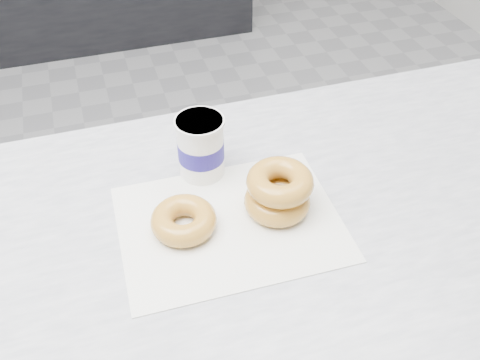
{
  "coord_description": "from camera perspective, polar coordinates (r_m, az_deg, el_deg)",
  "views": [
    {
      "loc": [
        0.23,
        -1.09,
        1.51
      ],
      "look_at": [
        0.41,
        -0.5,
        0.95
      ],
      "focal_mm": 40.0,
      "sensor_mm": 36.0,
      "label": 1
    }
  ],
  "objects": [
    {
      "name": "wax_paper",
      "position": [
        0.83,
        -1.09,
        -4.63
      ],
      "size": [
        0.35,
        0.27,
        0.0
      ],
      "primitive_type": "cube",
      "rotation": [
        0.0,
        0.0,
        -0.02
      ],
      "color": "silver",
      "rests_on": "counter"
    },
    {
      "name": "donut_stack",
      "position": [
        0.83,
        4.13,
        -1.23
      ],
      "size": [
        0.14,
        0.14,
        0.07
      ],
      "color": "gold",
      "rests_on": "wax_paper"
    },
    {
      "name": "donut_single",
      "position": [
        0.82,
        -6.03,
        -4.29
      ],
      "size": [
        0.1,
        0.1,
        0.04
      ],
      "primitive_type": "torus",
      "rotation": [
        0.0,
        0.0,
        0.02
      ],
      "color": "gold",
      "rests_on": "wax_paper"
    },
    {
      "name": "ground",
      "position": [
        1.87,
        -17.41,
        -14.42
      ],
      "size": [
        5.0,
        5.0,
        0.0
      ],
      "primitive_type": "plane",
      "color": "gray",
      "rests_on": "ground"
    },
    {
      "name": "coffee_cup",
      "position": [
        0.89,
        -4.2,
        3.57
      ],
      "size": [
        0.1,
        0.1,
        0.11
      ],
      "rotation": [
        0.0,
        0.0,
        -0.33
      ],
      "color": "white",
      "rests_on": "counter"
    }
  ]
}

